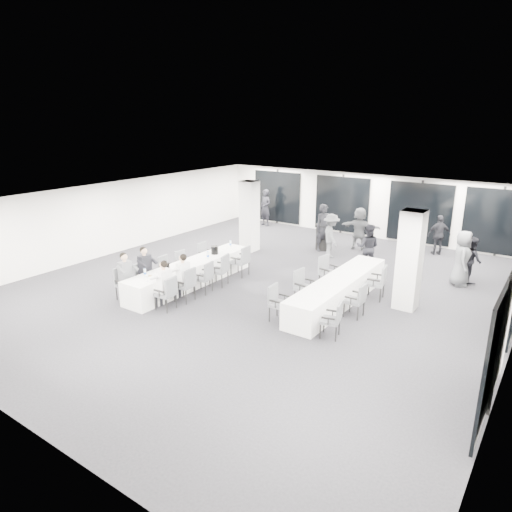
{
  "coord_description": "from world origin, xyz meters",
  "views": [
    {
      "loc": [
        7.54,
        -11.24,
        5.19
      ],
      "look_at": [
        -0.12,
        -0.2,
        1.07
      ],
      "focal_mm": 32.0,
      "sensor_mm": 36.0,
      "label": 1
    }
  ],
  "objects": [
    {
      "name": "standing_guest_b",
      "position": [
        2.01,
        3.58,
        0.93
      ],
      "size": [
        1.01,
        0.76,
        1.85
      ],
      "primitive_type": "imported",
      "rotation": [
        0.0,
        0.0,
        3.41
      ],
      "color": "black",
      "rests_on": "floor"
    },
    {
      "name": "wine_glass",
      "position": [
        -1.84,
        -3.08,
        0.91
      ],
      "size": [
        0.08,
        0.08,
        0.21
      ],
      "color": "silver",
      "rests_on": "banquet_table_main"
    },
    {
      "name": "plate_b",
      "position": [
        -1.86,
        -2.63,
        0.76
      ],
      "size": [
        0.19,
        0.19,
        0.03
      ],
      "color": "white",
      "rests_on": "banquet_table_main"
    },
    {
      "name": "standing_guest_c",
      "position": [
        0.29,
        4.23,
        0.95
      ],
      "size": [
        1.29,
        1.34,
        1.9
      ],
      "primitive_type": "imported",
      "rotation": [
        0.0,
        0.0,
        2.3
      ],
      "color": "#505357",
      "rests_on": "floor"
    },
    {
      "name": "seated_guest_d",
      "position": [
        -1.36,
        -2.21,
        0.81
      ],
      "size": [
        0.5,
        0.38,
        1.44
      ],
      "rotation": [
        0.0,
        0.0,
        1.57
      ],
      "color": "silver",
      "rests_on": "floor"
    },
    {
      "name": "standing_guest_g",
      "position": [
        -4.7,
        7.2,
        1.02
      ],
      "size": [
        0.85,
        0.74,
        2.03
      ],
      "primitive_type": "imported",
      "rotation": [
        0.0,
        0.0,
        -0.21
      ],
      "color": "black",
      "rests_on": "floor"
    },
    {
      "name": "chair_main_right_mid",
      "position": [
        -1.19,
        -1.37,
        0.56
      ],
      "size": [
        0.57,
        0.61,
        0.98
      ],
      "rotation": [
        0.0,
        0.0,
        1.74
      ],
      "color": "#54575C",
      "rests_on": "floor"
    },
    {
      "name": "chair_main_left_mid",
      "position": [
        -2.85,
        -1.38,
        0.5
      ],
      "size": [
        0.47,
        0.52,
        0.88
      ],
      "rotation": [
        0.0,
        0.0,
        -1.51
      ],
      "color": "#54575C",
      "rests_on": "floor"
    },
    {
      "name": "chair_main_left_fourth",
      "position": [
        -2.85,
        -0.62,
        0.5
      ],
      "size": [
        0.5,
        0.53,
        0.87
      ],
      "rotation": [
        0.0,
        0.0,
        -1.71
      ],
      "color": "#54575C",
      "rests_on": "floor"
    },
    {
      "name": "chair_side_left_near",
      "position": [
        1.65,
        -1.77,
        0.55
      ],
      "size": [
        0.51,
        0.56,
        0.97
      ],
      "rotation": [
        0.0,
        0.0,
        -1.53
      ],
      "color": "#54575C",
      "rests_on": "floor"
    },
    {
      "name": "chair_side_left_mid",
      "position": [
        1.65,
        -0.4,
        0.57
      ],
      "size": [
        0.56,
        0.61,
        1.01
      ],
      "rotation": [
        0.0,
        0.0,
        -1.69
      ],
      "color": "#54575C",
      "rests_on": "floor"
    },
    {
      "name": "column_right",
      "position": [
        4.2,
        1.0,
        1.4
      ],
      "size": [
        0.6,
        0.6,
        2.8
      ],
      "primitive_type": "cube",
      "color": "silver",
      "rests_on": "floor"
    },
    {
      "name": "column_left",
      "position": [
        -2.8,
        3.2,
        1.4
      ],
      "size": [
        0.6,
        0.6,
        2.8
      ],
      "primitive_type": "cube",
      "color": "silver",
      "rests_on": "floor"
    },
    {
      "name": "chair_side_left_far",
      "position": [
        1.65,
        1.17,
        0.59
      ],
      "size": [
        0.6,
        0.64,
        1.03
      ],
      "rotation": [
        0.0,
        0.0,
        -1.74
      ],
      "color": "#54575C",
      "rests_on": "floor"
    },
    {
      "name": "room",
      "position": [
        0.89,
        1.11,
        1.39
      ],
      "size": [
        14.04,
        16.04,
        2.84
      ],
      "color": "black",
      "rests_on": "ground"
    },
    {
      "name": "seated_guest_b",
      "position": [
        -2.69,
        -2.34,
        0.81
      ],
      "size": [
        0.5,
        0.38,
        1.44
      ],
      "rotation": [
        0.0,
        0.0,
        -1.57
      ],
      "color": "black",
      "rests_on": "floor"
    },
    {
      "name": "ice_bucket_far",
      "position": [
        -2.0,
        0.06,
        0.89
      ],
      "size": [
        0.24,
        0.24,
        0.27
      ],
      "primitive_type": "cylinder",
      "color": "black",
      "rests_on": "banquet_table_main"
    },
    {
      "name": "chair_side_right_near",
      "position": [
        3.32,
        -1.85,
        0.52
      ],
      "size": [
        0.55,
        0.58,
        0.91
      ],
      "rotation": [
        0.0,
        0.0,
        1.8
      ],
      "color": "#54575C",
      "rests_on": "floor"
    },
    {
      "name": "chair_main_right_second",
      "position": [
        -1.19,
        -2.2,
        0.58
      ],
      "size": [
        0.56,
        0.61,
        1.01
      ],
      "rotation": [
        0.0,
        0.0,
        1.67
      ],
      "color": "#54575C",
      "rests_on": "floor"
    },
    {
      "name": "standing_guest_h",
      "position": [
        5.24,
        4.29,
        0.86
      ],
      "size": [
        0.89,
        0.96,
        1.71
      ],
      "primitive_type": "imported",
      "rotation": [
        0.0,
        0.0,
        2.19
      ],
      "color": "black",
      "rests_on": "floor"
    },
    {
      "name": "standing_guest_a",
      "position": [
        -0.32,
        4.82,
        1.07
      ],
      "size": [
        0.97,
        1.01,
        2.15
      ],
      "primitive_type": "imported",
      "rotation": [
        0.0,
        0.0,
        0.93
      ],
      "color": "black",
      "rests_on": "floor"
    },
    {
      "name": "water_bottle_c",
      "position": [
        -2.12,
        1.09,
        0.86
      ],
      "size": [
        0.07,
        0.07,
        0.22
      ],
      "primitive_type": "cylinder",
      "color": "silver",
      "rests_on": "banquet_table_main"
    },
    {
      "name": "chair_side_right_mid",
      "position": [
        3.32,
        -0.4,
        0.54
      ],
      "size": [
        0.48,
        0.54,
        0.94
      ],
      "rotation": [
        0.0,
        0.0,
        1.57
      ],
      "color": "#54575C",
      "rests_on": "floor"
    },
    {
      "name": "chair_side_right_far",
      "position": [
        3.33,
        1.13,
        0.59
      ],
      "size": [
        0.59,
        0.63,
        1.03
      ],
      "rotation": [
        0.0,
        0.0,
        1.72
      ],
      "color": "#54575C",
      "rests_on": "floor"
    },
    {
      "name": "plate_c",
      "position": [
        -2.05,
        -1.42,
        0.76
      ],
      "size": [
        0.19,
        0.19,
        0.03
      ],
      "color": "white",
      "rests_on": "banquet_table_main"
    },
    {
      "name": "plate_a",
      "position": [
        -2.12,
        -2.75,
        0.76
      ],
      "size": [
        0.22,
        0.22,
        0.03
      ],
      "color": "white",
      "rests_on": "banquet_table_main"
    },
    {
      "name": "ice_bucket_near",
      "position": [
        -2.02,
        -2.18,
        0.88
      ],
      "size": [
        0.22,
        0.22,
        0.25
      ],
      "primitive_type": "cylinder",
      "color": "black",
      "rests_on": "banquet_table_main"
    },
    {
      "name": "cocktail_table",
      "position": [
        -0.39,
        5.02,
        0.52
      ],
      "size": [
        0.74,
        0.74,
        1.03
      ],
      "color": "black",
      "rests_on": "floor"
    },
    {
      "name": "chair_main_left_far",
      "position": [
        -2.85,
        0.54,
        0.51
      ],
      "size": [
        0.46,
        0.51,
        0.9
      ],
      "rotation": [
        0.0,
        0.0,
        -1.56
      ],
      "color": "#54575C",
      "rests_on": "floor"
    },
    {
      "name": "seated_guest_a",
      "position": [
        -2.69,
        -3.09,
        0.81
      ],
      "size": [
        0.5,
        0.38,
        1.44
      ],
      "rotation": [
        0.0,
        0.0,
        -1.57
      ],
      "color": "#505357",
      "rests_on": "floor"
    },
    {
      "name": "banquet_table_side",
      "position": [
        2.49,
        0.23,
        0.38
      ],
      "size": [
        0.9,
        5.0,
        0.75
      ],
      "primitive_type": "cube",
      "color": "white",
      "rests_on": "floor"
    },
    {
      "name": "standing_guest_f",
      "position": [
        0.77,
        5.85,
        0.98
      ],
      "size": [
        1.84,
        0.82,
        1.95
      ],
      "primitive_type": "imported",
      "rotation": [
        0.0,
        0.0,
        3.21
      ],
      "color": "#505357",
      "rests_on": "floor"
    },
    {
      "name": "banquet_table_main",
      "position": [
        -2.03,
        -1.09,
        0.38
      ],
      "size": [
        0.9,
        5.0,
        0.75
      ],
      "primitive_type": "cube",
      "color": "white",
      "rests_on": "floor"
    },
    {
      "name": "chair_main_left_near",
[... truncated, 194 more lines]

